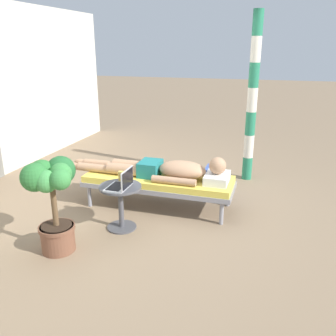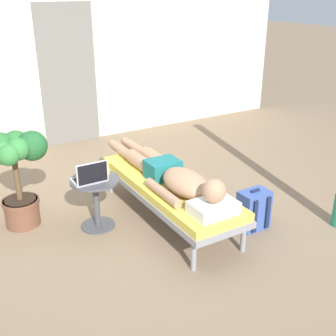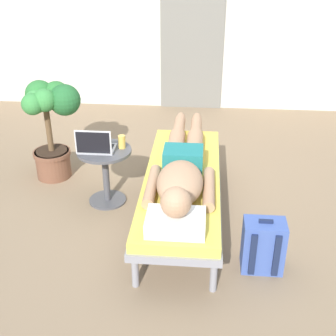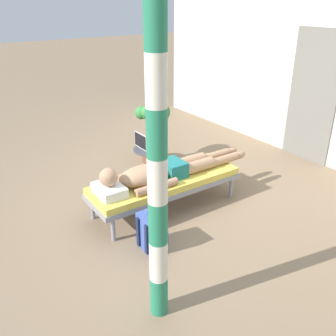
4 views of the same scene
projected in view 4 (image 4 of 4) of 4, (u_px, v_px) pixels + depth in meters
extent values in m
plane|color=#8C7256|center=(170.00, 202.00, 4.91)|extent=(40.00, 40.00, 0.00)
cube|color=beige|center=(323.00, 75.00, 5.72)|extent=(7.60, 0.20, 2.70)
cube|color=slate|center=(313.00, 97.00, 5.84)|extent=(0.84, 0.03, 2.04)
cylinder|color=gray|center=(205.00, 173.00, 5.39)|extent=(0.05, 0.05, 0.28)
cylinder|color=gray|center=(231.00, 188.00, 4.98)|extent=(0.05, 0.05, 0.28)
cylinder|color=gray|center=(93.00, 208.00, 4.50)|extent=(0.05, 0.05, 0.28)
cylinder|color=gray|center=(113.00, 230.00, 4.09)|extent=(0.05, 0.05, 0.28)
cube|color=gray|center=(165.00, 185.00, 4.67)|extent=(0.64, 1.94, 0.06)
cube|color=#E5CC4C|center=(165.00, 180.00, 4.64)|extent=(0.62, 1.90, 0.08)
cube|color=white|center=(109.00, 190.00, 4.21)|extent=(0.40, 0.28, 0.11)
sphere|color=tan|center=(108.00, 177.00, 4.14)|extent=(0.21, 0.21, 0.21)
ellipsoid|color=tan|center=(143.00, 175.00, 4.41)|extent=(0.35, 0.60, 0.23)
cylinder|color=tan|center=(137.00, 173.00, 4.63)|extent=(0.09, 0.55, 0.09)
cylinder|color=tan|center=(157.00, 187.00, 4.30)|extent=(0.09, 0.55, 0.09)
cube|color=#1E7272|center=(173.00, 168.00, 4.64)|extent=(0.33, 0.26, 0.19)
cylinder|color=tan|center=(190.00, 161.00, 4.89)|extent=(0.15, 0.42, 0.15)
cylinder|color=tan|center=(215.00, 155.00, 5.12)|extent=(0.11, 0.44, 0.11)
ellipsoid|color=tan|center=(231.00, 151.00, 5.27)|extent=(0.09, 0.20, 0.10)
cylinder|color=tan|center=(199.00, 166.00, 4.76)|extent=(0.15, 0.42, 0.15)
cylinder|color=tan|center=(224.00, 160.00, 4.99)|extent=(0.11, 0.44, 0.11)
ellipsoid|color=tan|center=(240.00, 155.00, 5.14)|extent=(0.09, 0.20, 0.10)
cylinder|color=#4C4C51|center=(151.00, 182.00, 5.43)|extent=(0.34, 0.34, 0.02)
cylinder|color=#4C4C51|center=(151.00, 166.00, 5.33)|extent=(0.06, 0.06, 0.48)
cylinder|color=#4C4C51|center=(150.00, 149.00, 5.22)|extent=(0.48, 0.48, 0.02)
cube|color=silver|center=(148.00, 147.00, 5.26)|extent=(0.31, 0.22, 0.02)
cube|color=black|center=(149.00, 146.00, 5.26)|extent=(0.27, 0.15, 0.00)
cube|color=silver|center=(141.00, 141.00, 5.15)|extent=(0.31, 0.01, 0.21)
cube|color=black|center=(140.00, 141.00, 5.15)|extent=(0.29, 0.00, 0.19)
cylinder|color=gold|center=(159.00, 147.00, 5.11)|extent=(0.06, 0.06, 0.12)
cube|color=#3F59A5|center=(151.00, 232.00, 3.94)|extent=(0.30, 0.20, 0.40)
cube|color=#3F59A5|center=(161.00, 234.00, 4.03)|extent=(0.22, 0.04, 0.18)
cube|color=#192342|center=(138.00, 232.00, 3.94)|extent=(0.04, 0.02, 0.34)
cube|color=#192342|center=(146.00, 240.00, 3.82)|extent=(0.04, 0.02, 0.34)
cube|color=#192342|center=(151.00, 215.00, 3.85)|extent=(0.10, 0.02, 0.02)
cylinder|color=brown|center=(152.00, 153.00, 6.07)|extent=(0.34, 0.34, 0.28)
cylinder|color=brown|center=(152.00, 146.00, 6.02)|extent=(0.37, 0.37, 0.04)
cylinder|color=#332319|center=(152.00, 145.00, 6.01)|extent=(0.31, 0.31, 0.01)
cylinder|color=brown|center=(152.00, 131.00, 5.91)|extent=(0.06, 0.06, 0.48)
sphere|color=#23602D|center=(159.00, 115.00, 5.66)|extent=(0.30, 0.30, 0.30)
sphere|color=#2D7233|center=(162.00, 112.00, 5.82)|extent=(0.26, 0.26, 0.26)
sphere|color=#2D7233|center=(155.00, 110.00, 5.91)|extent=(0.28, 0.28, 0.28)
sphere|color=#429347|center=(149.00, 113.00, 5.86)|extent=(0.22, 0.22, 0.22)
sphere|color=#38843D|center=(141.00, 113.00, 5.76)|extent=(0.20, 0.20, 0.20)
sphere|color=#38843D|center=(148.00, 112.00, 5.71)|extent=(0.22, 0.22, 0.22)
cylinder|color=#267F59|center=(159.00, 294.00, 3.15)|extent=(0.15, 0.15, 0.36)
cylinder|color=silver|center=(159.00, 260.00, 3.00)|extent=(0.15, 0.15, 0.36)
cylinder|color=#267F59|center=(158.00, 222.00, 2.85)|extent=(0.15, 0.15, 0.36)
cylinder|color=silver|center=(157.00, 180.00, 2.70)|extent=(0.15, 0.15, 0.36)
cylinder|color=#267F59|center=(157.00, 133.00, 2.55)|extent=(0.15, 0.15, 0.36)
cylinder|color=silver|center=(156.00, 81.00, 2.40)|extent=(0.15, 0.15, 0.36)
cylinder|color=#267F59|center=(155.00, 21.00, 2.25)|extent=(0.15, 0.15, 0.36)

